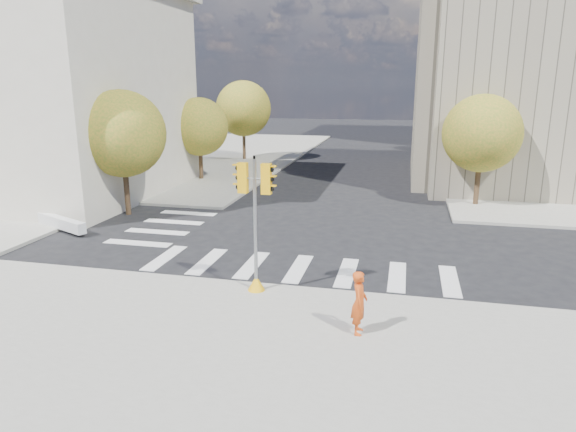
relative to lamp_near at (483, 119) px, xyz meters
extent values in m
plane|color=black|center=(-8.00, -14.00, -4.58)|extent=(160.00, 160.00, 0.00)
cube|color=gray|center=(-8.00, -25.00, -4.50)|extent=(30.00, 14.00, 0.15)
cube|color=gray|center=(-28.00, 12.00, -4.50)|extent=(28.00, 40.00, 0.15)
cube|color=gray|center=(1.00, 1.00, 2.42)|extent=(8.00, 8.00, 14.00)
cube|color=beige|center=(-28.00, -6.00, 1.42)|extent=(18.00, 14.00, 12.00)
cylinder|color=#382616|center=(-18.50, -10.00, -3.35)|extent=(0.28, 0.28, 2.45)
sphere|color=#476D1F|center=(-18.50, -10.00, -0.37)|extent=(4.40, 4.40, 4.40)
cylinder|color=#382616|center=(-18.50, 0.00, -3.49)|extent=(0.28, 0.28, 2.17)
sphere|color=#476D1F|center=(-18.50, 0.00, -0.81)|extent=(4.00, 4.00, 4.00)
cylinder|color=#382616|center=(-18.50, 10.00, -3.27)|extent=(0.28, 0.28, 2.62)
sphere|color=#476D1F|center=(-18.50, 10.00, -0.03)|extent=(4.80, 4.80, 4.80)
cylinder|color=#382616|center=(-0.50, -4.00, -3.39)|extent=(0.28, 0.28, 2.38)
sphere|color=#476D1F|center=(-0.50, -4.00, -0.52)|extent=(4.20, 4.20, 4.20)
cylinder|color=#382616|center=(-0.50, 8.00, -3.32)|extent=(0.28, 0.28, 2.52)
sphere|color=#476D1F|center=(-0.50, 8.00, -0.22)|extent=(4.60, 4.60, 4.60)
cylinder|color=#382616|center=(-0.50, 20.00, -3.44)|extent=(0.28, 0.28, 2.27)
sphere|color=#476D1F|center=(-0.50, 20.00, -0.70)|extent=(4.00, 4.00, 4.00)
cylinder|color=black|center=(0.00, 0.00, -0.43)|extent=(0.12, 0.12, 8.00)
cube|color=black|center=(0.00, 0.00, 3.57)|extent=(0.35, 0.18, 0.22)
cylinder|color=black|center=(0.00, 14.00, -0.43)|extent=(0.12, 0.12, 8.00)
cube|color=black|center=(0.00, 14.00, 3.57)|extent=(0.35, 0.18, 0.22)
cone|color=#E8A40C|center=(-8.95, -18.64, -4.18)|extent=(0.56, 0.56, 0.50)
cylinder|color=gray|center=(-8.95, -18.64, -2.28)|extent=(0.11, 0.11, 4.29)
cylinder|color=black|center=(-8.95, -18.64, -0.09)|extent=(0.07, 0.07, 0.12)
cylinder|color=gray|center=(-8.95, -18.64, -0.74)|extent=(0.90, 0.08, 0.06)
cube|color=#E8A40C|center=(-9.33, -18.63, -0.74)|extent=(0.31, 0.23, 0.95)
cube|color=#E8A40C|center=(-8.57, -18.65, -0.74)|extent=(0.31, 0.23, 0.95)
imported|color=#C94613|center=(-5.43, -20.86, -3.55)|extent=(0.44, 0.65, 1.76)
cube|color=silver|center=(-21.00, -13.05, -4.18)|extent=(5.62, 2.88, 0.50)
camera|label=1|loc=(-4.44, -33.59, 2.11)|focal=32.00mm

